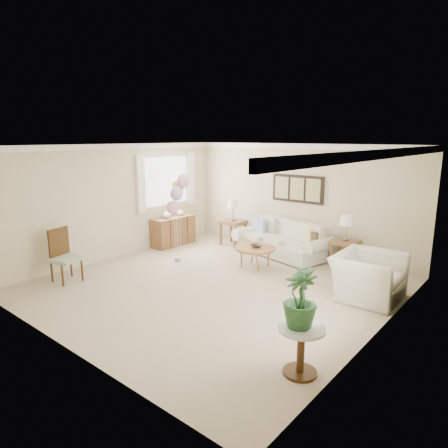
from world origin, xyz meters
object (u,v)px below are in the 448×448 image
(armchair, at_px, (368,276))
(accent_chair, at_px, (64,254))
(coffee_table, at_px, (255,249))
(balloon_cluster, at_px, (177,193))
(sofa, at_px, (283,242))

(armchair, distance_m, accent_chair, 5.67)
(coffee_table, xyz_separation_m, armchair, (2.48, -0.11, -0.02))
(coffee_table, height_order, accent_chair, accent_chair)
(accent_chair, relative_size, balloon_cluster, 0.52)
(sofa, relative_size, accent_chair, 2.36)
(armchair, xyz_separation_m, balloon_cluster, (-4.06, -0.64, 1.17))
(armchair, bearing_deg, coffee_table, 86.08)
(sofa, relative_size, balloon_cluster, 1.23)
(sofa, height_order, armchair, sofa)
(sofa, xyz_separation_m, accent_chair, (-2.37, -4.17, 0.21))
(armchair, xyz_separation_m, accent_chair, (-4.84, -2.95, 0.15))
(accent_chair, xyz_separation_m, balloon_cluster, (0.78, 2.31, 1.02))
(armchair, bearing_deg, balloon_cluster, 97.51)
(sofa, bearing_deg, armchair, -26.30)
(coffee_table, bearing_deg, accent_chair, -127.70)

